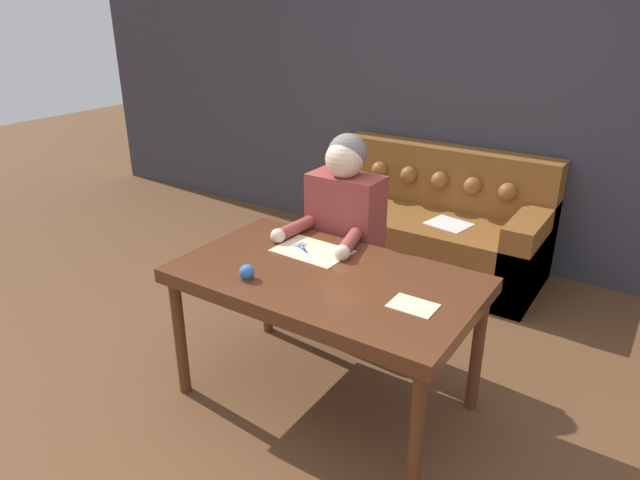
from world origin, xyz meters
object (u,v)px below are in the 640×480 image
Objects in this scene: dining_table at (326,287)px; couch at (431,228)px; person at (344,241)px; scissors at (303,249)px; pin_cushion at (247,273)px.

couch is (-0.19, 1.75, -0.33)m from dining_table.
scissors is (-0.02, -0.38, 0.08)m from person.
couch is at bearing 88.43° from person.
couch is 1.25m from person.
couch is 1.33× the size of person.
couch reaches higher than pin_cushion.
person reaches higher than couch.
dining_table is 6.54× the size of scissors.
scissors is at bearing 145.72° from dining_table.
pin_cushion is (-0.08, -2.00, 0.43)m from couch.
person is at bearing 86.92° from pin_cushion.
couch is at bearing 96.31° from dining_table.
pin_cushion is at bearing -92.17° from couch.
pin_cushion is (-0.27, -0.25, 0.10)m from dining_table.
couch reaches higher than scissors.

